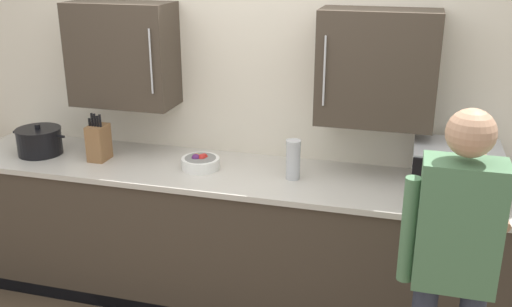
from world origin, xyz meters
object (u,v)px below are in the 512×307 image
stock_pot (39,141)px  fruit_bowl (200,162)px  microwave_oven (452,169)px  knife_block (99,142)px  person_figure (454,257)px  thermos_flask (293,159)px

stock_pot → fruit_bowl: bearing=1.6°
fruit_bowl → stock_pot: size_ratio=0.62×
fruit_bowl → stock_pot: bearing=-178.4°
microwave_oven → stock_pot: bearing=-178.2°
microwave_oven → knife_block: bearing=-178.0°
microwave_oven → stock_pot: (-2.65, -0.08, -0.04)m
stock_pot → person_figure: size_ratio=0.24×
knife_block → stock_pot: (-0.45, -0.00, -0.03)m
fruit_bowl → stock_pot: 1.14m
thermos_flask → stock_pot: 1.74m
thermos_flask → microwave_oven: bearing=3.7°
microwave_oven → person_figure: person_figure is taller
microwave_oven → knife_block: (-2.20, -0.08, -0.01)m
thermos_flask → knife_block: bearing=-179.2°
thermos_flask → stock_pot: size_ratio=0.62×
thermos_flask → stock_pot: (-1.74, -0.02, -0.03)m
stock_pot → person_figure: (2.63, -0.83, -0.02)m
fruit_bowl → person_figure: person_figure is taller
knife_block → fruit_bowl: knife_block is taller
person_figure → knife_block: bearing=159.1°
microwave_oven → thermos_flask: (-0.91, -0.06, -0.01)m
thermos_flask → knife_block: size_ratio=0.76×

